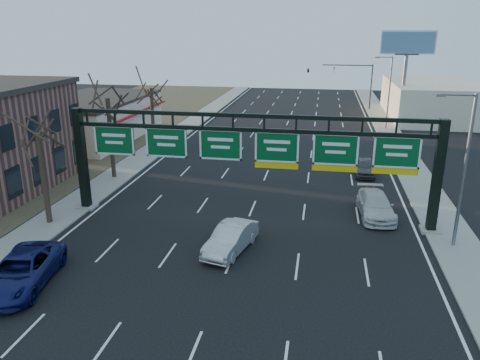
% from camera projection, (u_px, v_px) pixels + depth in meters
% --- Properties ---
extents(ground, '(160.00, 160.00, 0.00)m').
position_uv_depth(ground, '(224.00, 278.00, 24.11)').
color(ground, black).
rests_on(ground, ground).
extents(sidewalk_left, '(3.00, 120.00, 0.12)m').
position_uv_depth(sidewalk_left, '(137.00, 162.00, 44.94)').
color(sidewalk_left, gray).
rests_on(sidewalk_left, ground).
extents(sidewalk_right, '(3.00, 120.00, 0.12)m').
position_uv_depth(sidewalk_right, '(415.00, 176.00, 40.69)').
color(sidewalk_right, gray).
rests_on(sidewalk_right, ground).
extents(dirt_strip_left, '(21.00, 120.00, 0.06)m').
position_uv_depth(dirt_strip_left, '(22.00, 156.00, 46.97)').
color(dirt_strip_left, '#473D2B').
rests_on(dirt_strip_left, ground).
extents(lane_markings, '(21.60, 120.00, 0.01)m').
position_uv_depth(lane_markings, '(269.00, 169.00, 42.83)').
color(lane_markings, white).
rests_on(lane_markings, ground).
extents(sign_gantry, '(24.60, 1.20, 7.20)m').
position_uv_depth(sign_gantry, '(251.00, 153.00, 30.14)').
color(sign_gantry, black).
rests_on(sign_gantry, ground).
extents(cream_strip, '(10.90, 18.40, 4.70)m').
position_uv_depth(cream_strip, '(94.00, 118.00, 54.09)').
color(cream_strip, beige).
rests_on(cream_strip, ground).
extents(building_right_distant, '(12.00, 20.00, 5.00)m').
position_uv_depth(building_right_distant, '(432.00, 100.00, 66.82)').
color(building_right_distant, beige).
rests_on(building_right_distant, ground).
extents(tree_gantry, '(3.60, 3.60, 8.48)m').
position_uv_depth(tree_gantry, '(35.00, 117.00, 28.71)').
color(tree_gantry, '#31251B').
rests_on(tree_gantry, sidewalk_left).
extents(tree_mid, '(3.60, 3.60, 9.24)m').
position_uv_depth(tree_mid, '(106.00, 86.00, 37.84)').
color(tree_mid, '#31251B').
rests_on(tree_mid, sidewalk_left).
extents(tree_far, '(3.60, 3.60, 8.86)m').
position_uv_depth(tree_far, '(150.00, 78.00, 47.31)').
color(tree_far, '#31251B').
rests_on(tree_far, sidewalk_left).
extents(streetlight_near, '(2.15, 0.22, 9.00)m').
position_uv_depth(streetlight_near, '(463.00, 164.00, 26.09)').
color(streetlight_near, slate).
rests_on(streetlight_near, sidewalk_right).
extents(streetlight_far, '(2.15, 0.22, 9.00)m').
position_uv_depth(streetlight_far, '(388.00, 89.00, 57.91)').
color(streetlight_far, slate).
rests_on(streetlight_far, sidewalk_right).
extents(billboard_right, '(7.00, 0.50, 12.00)m').
position_uv_depth(billboard_right, '(407.00, 54.00, 60.92)').
color(billboard_right, slate).
rests_on(billboard_right, ground).
extents(traffic_signal_mast, '(10.16, 0.54, 7.00)m').
position_uv_depth(traffic_signal_mast, '(332.00, 74.00, 72.95)').
color(traffic_signal_mast, black).
rests_on(traffic_signal_mast, ground).
extents(car_blue_suv, '(3.61, 6.25, 1.64)m').
position_uv_depth(car_blue_suv, '(21.00, 271.00, 23.21)').
color(car_blue_suv, '#131955').
rests_on(car_blue_suv, ground).
extents(car_silver_sedan, '(2.72, 4.96, 1.55)m').
position_uv_depth(car_silver_sedan, '(231.00, 239.00, 26.88)').
color(car_silver_sedan, '#BABABF').
rests_on(car_silver_sedan, ground).
extents(car_white_wagon, '(2.56, 5.48, 1.55)m').
position_uv_depth(car_white_wagon, '(375.00, 205.00, 31.89)').
color(car_white_wagon, silver).
rests_on(car_white_wagon, ground).
extents(car_grey_far, '(1.73, 4.17, 1.41)m').
position_uv_depth(car_grey_far, '(365.00, 167.00, 40.91)').
color(car_grey_far, '#44484A').
rests_on(car_grey_far, ground).
extents(car_silver_distant, '(2.39, 5.11, 1.62)m').
position_uv_depth(car_silver_distant, '(222.00, 141.00, 49.93)').
color(car_silver_distant, '#A6A5AA').
rests_on(car_silver_distant, ground).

